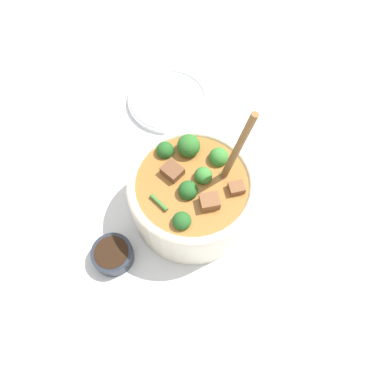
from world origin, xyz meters
TOP-DOWN VIEW (x-y plane):
  - ground_plane at (0.00, 0.00)m, footprint 4.00×4.00m
  - stew_bowl at (0.00, -0.00)m, footprint 0.23×0.23m
  - condiment_bowl at (-0.01, 0.17)m, footprint 0.08×0.08m
  - empty_plate at (0.26, -0.09)m, footprint 0.19×0.19m

SIDE VIEW (x-z plane):
  - ground_plane at x=0.00m, z-range 0.00..0.00m
  - empty_plate at x=0.26m, z-range 0.00..0.02m
  - condiment_bowl at x=-0.01m, z-range 0.00..0.03m
  - stew_bowl at x=0.00m, z-range -0.07..0.20m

